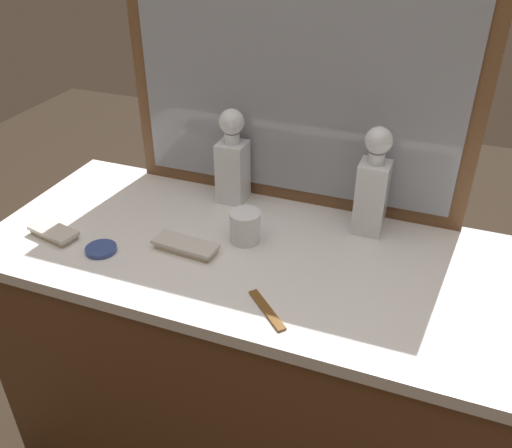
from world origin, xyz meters
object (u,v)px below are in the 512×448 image
Objects in this scene: crystal_decanter_far_right at (233,165)px; silver_brush_left at (185,246)px; crystal_decanter_left at (372,191)px; crystal_tumbler_right at (245,228)px; porcelain_dish at (101,249)px; silver_brush_far_right at (54,233)px; tortoiseshell_comb at (267,310)px.

silver_brush_left is at bearing -92.21° from crystal_decanter_far_right.
silver_brush_left is (-0.41, -0.26, -0.11)m from crystal_decanter_left.
crystal_tumbler_right is 0.16m from silver_brush_left.
silver_brush_left is 2.19× the size of porcelain_dish.
porcelain_dish is at bearing -119.78° from crystal_decanter_far_right.
silver_brush_far_right is at bearing -156.79° from crystal_decanter_left.
crystal_tumbler_right is at bearing -59.00° from crystal_decanter_far_right.
crystal_tumbler_right reaches higher than silver_brush_far_right.
silver_brush_far_right is (-0.77, -0.33, -0.11)m from crystal_decanter_left.
crystal_decanter_left reaches higher than tortoiseshell_comb.
crystal_decanter_left is 3.53× the size of crystal_tumbler_right.
crystal_decanter_far_right is at bearing 121.22° from tortoiseshell_comb.
crystal_decanter_far_right is 2.35× the size of tortoiseshell_comb.
crystal_tumbler_right is 0.57× the size of silver_brush_far_right.
crystal_decanter_far_right is 0.52m from silver_brush_far_right.
crystal_decanter_far_right is 0.23m from crystal_tumbler_right.
crystal_tumbler_right is 0.51m from silver_brush_far_right.
tortoiseshell_comb is at bearing -7.72° from porcelain_dish.
crystal_decanter_far_right is at bearing 60.22° from porcelain_dish.
crystal_tumbler_right is 0.37m from porcelain_dish.
silver_brush_far_right is 1.24× the size of tortoiseshell_comb.
porcelain_dish reaches higher than tortoiseshell_comb.
porcelain_dish is (-0.21, -0.37, -0.11)m from crystal_decanter_far_right.
crystal_tumbler_right is (-0.29, -0.16, -0.08)m from crystal_decanter_left.
crystal_tumbler_right is 1.06× the size of porcelain_dish.
crystal_tumbler_right is (0.11, -0.19, -0.07)m from crystal_decanter_far_right.
silver_brush_left reaches higher than porcelain_dish.
tortoiseshell_comb is at bearing -6.99° from silver_brush_far_right.
porcelain_dish is 0.67× the size of tortoiseshell_comb.
crystal_tumbler_right is 0.70× the size of tortoiseshell_comb.
crystal_decanter_left is at bearing 29.56° from crystal_tumbler_right.
crystal_decanter_far_right is at bearing 176.48° from crystal_decanter_left.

